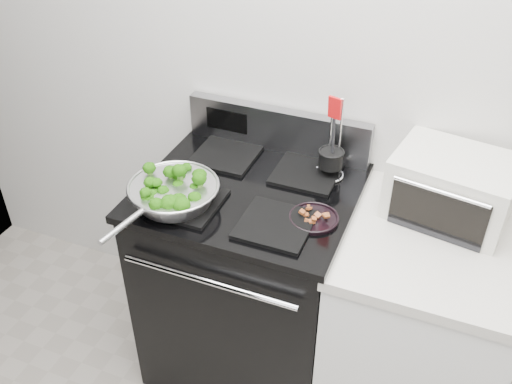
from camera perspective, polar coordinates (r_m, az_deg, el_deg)
The scene contains 8 objects.
back_wall at distance 2.13m, azimuth 10.50°, elevation 12.39°, with size 4.00×0.02×2.70m, color silver.
gas_range at distance 2.41m, azimuth -0.62°, elevation -8.57°, with size 0.79×0.69×1.13m.
counter at distance 2.33m, azimuth 15.51°, elevation -13.23°, with size 0.62×0.68×0.92m.
skillet at distance 2.02m, azimuth -8.26°, elevation -0.05°, with size 0.33×0.51×0.07m.
broccoli_pile at distance 2.01m, azimuth -8.26°, elevation 0.42°, with size 0.26×0.26×0.09m, color #0E3304, non-canonical shape.
bacon_plate at distance 1.96m, azimuth 5.81°, elevation -2.37°, with size 0.17×0.17×0.04m.
utensil_holder at distance 2.16m, azimuth 7.46°, elevation 2.94°, with size 0.11×0.11×0.34m.
toaster_oven at distance 2.08m, azimuth 18.98°, elevation 0.47°, with size 0.44×0.37×0.23m.
Camera 1 is at (0.37, -0.18, 2.17)m, focal length 40.00 mm.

